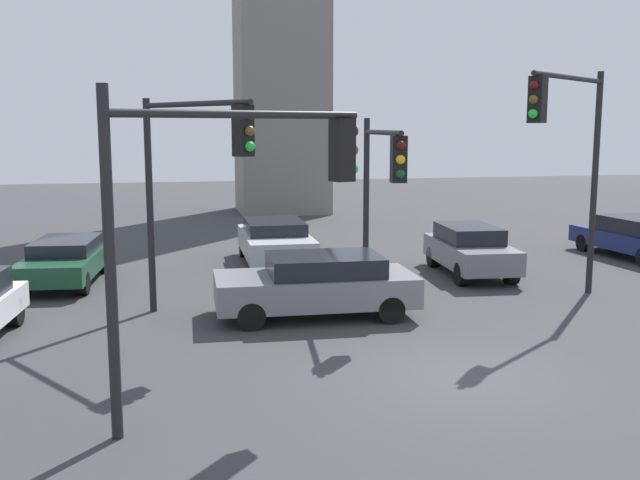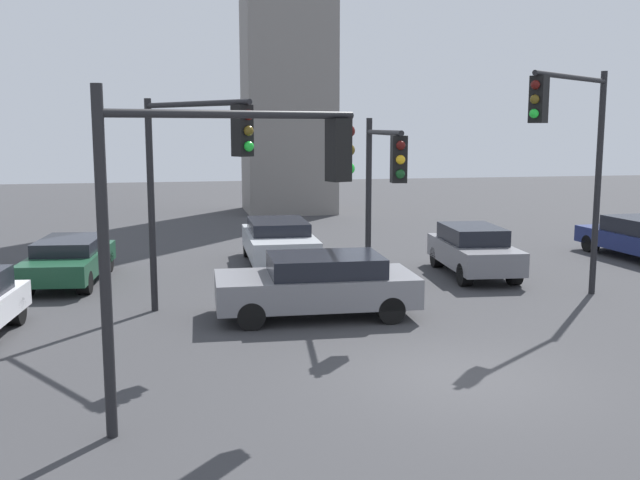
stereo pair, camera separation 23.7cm
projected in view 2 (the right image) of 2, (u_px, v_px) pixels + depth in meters
name	position (u px, v px, depth m)	size (l,w,h in m)	color
ground_plane	(459.00, 377.00, 12.76)	(94.92, 94.92, 0.00)	#38383A
traffic_light_0	(383.00, 173.00, 17.52)	(0.71, 4.49, 4.56)	black
traffic_light_1	(233.00, 187.00, 10.77)	(3.92, 1.59, 4.89)	black
traffic_light_2	(193.00, 161.00, 15.54)	(2.18, 3.25, 4.97)	black
traffic_light_3	(573.00, 137.00, 17.18)	(3.27, 2.55, 5.71)	black
car_1	(69.00, 259.00, 20.41)	(2.22, 4.57, 1.23)	#19472D
car_3	(318.00, 284.00, 16.74)	(4.62, 2.22, 1.43)	slate
car_4	(473.00, 250.00, 21.39)	(2.03, 4.19, 1.44)	slate
car_7	(279.00, 241.00, 23.11)	(2.12, 4.69, 1.39)	#ADB2B7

